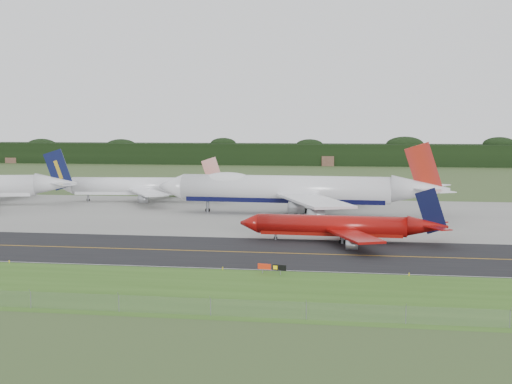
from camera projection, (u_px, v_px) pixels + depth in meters
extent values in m
plane|color=#364621|center=(234.00, 248.00, 137.40)|extent=(600.00, 600.00, 0.00)
cube|color=#335A1A|center=(190.00, 290.00, 102.98)|extent=(400.00, 30.00, 0.01)
cube|color=black|center=(230.00, 252.00, 133.47)|extent=(400.00, 32.00, 0.02)
cube|color=gray|center=(270.00, 214.00, 187.56)|extent=(400.00, 78.00, 0.01)
cube|color=orange|center=(230.00, 252.00, 133.46)|extent=(400.00, 0.40, 0.00)
cube|color=silver|center=(212.00, 268.00, 118.22)|extent=(400.00, 0.25, 0.00)
plane|color=slate|center=(164.00, 305.00, 90.09)|extent=(320.00, 0.00, 320.00)
cylinder|color=slate|center=(164.00, 305.00, 90.09)|extent=(0.10, 0.10, 2.20)
cube|color=black|center=(322.00, 154.00, 407.27)|extent=(700.00, 24.00, 12.00)
cylinder|color=silver|center=(285.00, 189.00, 187.09)|extent=(55.40, 9.46, 7.00)
cube|color=black|center=(285.00, 197.00, 187.31)|extent=(52.57, 7.59, 2.45)
cone|color=silver|center=(172.00, 187.00, 193.18)|extent=(7.20, 7.30, 7.00)
cone|color=silver|center=(420.00, 189.00, 180.19)|extent=(14.85, 7.65, 7.00)
ellipsoid|color=silver|center=(227.00, 181.00, 189.93)|extent=(14.54, 6.58, 4.46)
cube|color=silver|center=(314.00, 201.00, 170.10)|extent=(21.11, 32.64, 0.60)
cube|color=silver|center=(327.00, 189.00, 200.55)|extent=(23.26, 32.27, 0.60)
cube|color=#A02112|center=(424.00, 170.00, 179.57)|extent=(10.08, 1.01, 14.51)
cylinder|color=gray|center=(296.00, 208.00, 171.79)|extent=(3.95, 3.11, 2.94)
cylinder|color=gray|center=(311.00, 195.00, 200.91)|extent=(3.95, 3.11, 2.94)
cylinder|color=gray|center=(316.00, 216.00, 157.31)|extent=(3.95, 3.11, 2.94)
cylinder|color=gray|center=(338.00, 191.00, 212.91)|extent=(3.95, 3.11, 2.94)
cylinder|color=black|center=(208.00, 210.00, 191.80)|extent=(1.28, 0.62, 1.26)
cylinder|color=slate|center=(299.00, 208.00, 182.89)|extent=(1.02, 1.02, 4.68)
cylinder|color=black|center=(299.00, 214.00, 183.06)|extent=(1.29, 0.69, 1.26)
cylinder|color=slate|center=(303.00, 204.00, 190.41)|extent=(1.02, 1.02, 4.68)
cylinder|color=black|center=(303.00, 211.00, 190.57)|extent=(1.29, 0.69, 1.26)
cylinder|color=maroon|center=(331.00, 225.00, 144.72)|extent=(30.32, 5.17, 4.09)
cube|color=maroon|center=(331.00, 232.00, 144.85)|extent=(28.78, 4.10, 1.43)
cone|color=maroon|center=(250.00, 223.00, 147.91)|extent=(3.92, 4.22, 4.09)
cone|color=maroon|center=(428.00, 226.00, 141.10)|extent=(8.11, 4.37, 4.09)
cube|color=maroon|center=(355.00, 236.00, 135.59)|extent=(11.57, 17.61, 0.46)
cube|color=maroon|center=(359.00, 224.00, 152.03)|extent=(12.51, 17.46, 0.46)
cube|color=black|center=(431.00, 211.00, 140.69)|extent=(6.46, 0.56, 9.30)
cylinder|color=gray|center=(352.00, 245.00, 131.83)|extent=(2.29, 1.80, 1.72)
cylinder|color=gray|center=(358.00, 226.00, 156.13)|extent=(2.29, 1.80, 1.72)
cylinder|color=black|center=(276.00, 238.00, 147.16)|extent=(0.75, 0.36, 0.74)
cylinder|color=slate|center=(342.00, 238.00, 142.29)|extent=(0.59, 0.59, 2.11)
cylinder|color=black|center=(342.00, 242.00, 142.35)|extent=(0.75, 0.39, 0.74)
cylinder|color=slate|center=(344.00, 235.00, 146.68)|extent=(0.59, 0.59, 2.11)
cylinder|color=black|center=(344.00, 238.00, 146.75)|extent=(0.75, 0.39, 0.74)
cone|color=silver|center=(56.00, 183.00, 210.23)|extent=(13.20, 8.90, 6.14)
cube|color=#0C1136|center=(58.00, 170.00, 209.90)|extent=(8.46, 2.57, 12.40)
cylinder|color=gray|center=(13.00, 187.00, 233.56)|extent=(3.88, 3.32, 2.58)
cylinder|color=white|center=(134.00, 186.00, 217.35)|extent=(37.91, 8.94, 5.22)
cube|color=white|center=(134.00, 191.00, 217.51)|extent=(35.91, 7.45, 1.83)
cone|color=white|center=(66.00, 186.00, 218.49)|extent=(5.19, 5.66, 5.22)
cone|color=white|center=(211.00, 185.00, 216.03)|extent=(10.39, 6.18, 5.22)
cube|color=white|center=(148.00, 192.00, 206.39)|extent=(16.83, 21.97, 0.47)
cube|color=white|center=(162.00, 186.00, 227.78)|extent=(13.51, 22.56, 0.47)
cube|color=#B41B0C|center=(213.00, 174.00, 215.67)|extent=(7.20, 1.13, 10.38)
cylinder|color=gray|center=(143.00, 199.00, 201.43)|extent=(3.05, 2.47, 2.19)
cylinder|color=gray|center=(164.00, 189.00, 233.05)|extent=(3.05, 2.47, 2.19)
cylinder|color=black|center=(88.00, 200.00, 218.54)|extent=(0.98, 0.51, 0.94)
cylinder|color=slate|center=(142.00, 197.00, 214.65)|extent=(0.80, 0.80, 3.29)
cylinder|color=black|center=(142.00, 201.00, 214.76)|extent=(0.98, 0.56, 0.94)
cylinder|color=slate|center=(146.00, 195.00, 220.35)|extent=(0.80, 0.80, 3.29)
cylinder|color=black|center=(146.00, 199.00, 220.47)|extent=(0.98, 0.56, 0.94)
cylinder|color=slate|center=(263.00, 271.00, 114.24)|extent=(0.12, 0.12, 0.69)
cylinder|color=slate|center=(280.00, 273.00, 113.24)|extent=(0.12, 0.12, 0.69)
cube|color=#99200B|center=(264.00, 267.00, 114.07)|extent=(2.17, 0.59, 0.89)
cube|color=black|center=(275.00, 267.00, 113.43)|extent=(1.00, 0.36, 0.89)
cube|color=black|center=(283.00, 268.00, 113.03)|extent=(1.20, 0.40, 0.89)
cylinder|color=yellow|center=(9.00, 262.00, 122.65)|extent=(0.16, 0.16, 0.50)
cylinder|color=yellow|center=(223.00, 268.00, 116.92)|extent=(0.16, 0.16, 0.50)
cylinder|color=yellow|center=(409.00, 274.00, 112.34)|extent=(0.16, 0.16, 0.50)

